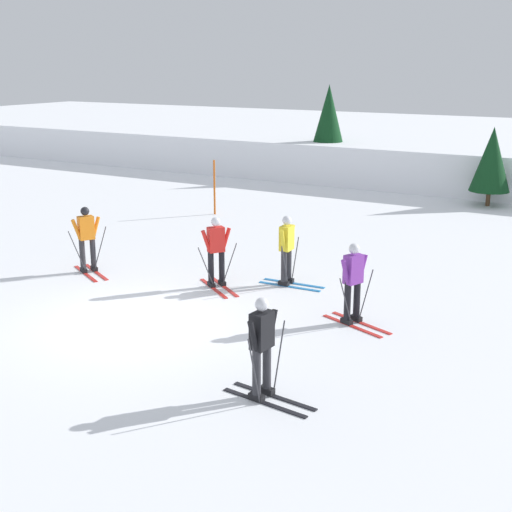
% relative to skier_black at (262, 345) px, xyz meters
% --- Properties ---
extents(ground_plane, '(120.00, 120.00, 0.00)m').
position_rel_skier_black_xyz_m(ground_plane, '(-3.91, 1.60, -0.92)').
color(ground_plane, white).
extents(far_snow_ridge, '(80.00, 6.19, 1.74)m').
position_rel_skier_black_xyz_m(far_snow_ridge, '(-3.91, 21.45, -0.05)').
color(far_snow_ridge, white).
rests_on(far_snow_ridge, ground).
extents(skier_black, '(1.63, 1.00, 1.71)m').
position_rel_skier_black_xyz_m(skier_black, '(0.00, 0.00, 0.00)').
color(skier_black, black).
rests_on(skier_black, ground).
extents(skier_purple, '(1.62, 0.95, 1.71)m').
position_rel_skier_black_xyz_m(skier_purple, '(0.02, 3.80, -0.00)').
color(skier_purple, red).
rests_on(skier_purple, ground).
extents(skier_orange, '(1.58, 1.10, 1.71)m').
position_rel_skier_black_xyz_m(skier_orange, '(-7.24, 3.83, -0.00)').
color(skier_orange, red).
rests_on(skier_orange, ground).
extents(skier_yellow, '(1.61, 1.00, 1.71)m').
position_rel_skier_black_xyz_m(skier_yellow, '(-2.33, 5.42, -0.00)').
color(skier_yellow, '#237AC6').
rests_on(skier_yellow, ground).
extents(skier_red, '(1.52, 1.23, 1.71)m').
position_rel_skier_black_xyz_m(skier_red, '(-3.72, 4.46, -0.00)').
color(skier_red, red).
rests_on(skier_red, ground).
extents(trail_marker_pole, '(0.07, 0.07, 1.93)m').
position_rel_skier_black_xyz_m(trail_marker_pole, '(-8.19, 11.29, 0.05)').
color(trail_marker_pole, '#C65614').
rests_on(trail_marker_pole, ground).
extents(conifer_far_left, '(1.88, 1.88, 4.26)m').
position_rel_skier_black_xyz_m(conifer_far_left, '(-7.72, 20.06, 1.56)').
color(conifer_far_left, '#513823').
rests_on(conifer_far_left, ground).
extents(conifer_far_right, '(1.48, 1.48, 2.94)m').
position_rel_skier_black_xyz_m(conifer_far_right, '(-0.05, 17.59, 0.83)').
color(conifer_far_right, '#513823').
rests_on(conifer_far_right, ground).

